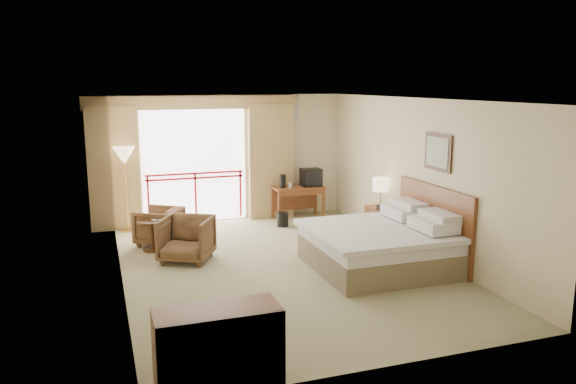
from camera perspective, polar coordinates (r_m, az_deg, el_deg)
name	(u,v)px	position (r m, az deg, el deg)	size (l,w,h in m)	color
floor	(281,266)	(9.27, -0.67, -7.54)	(7.00, 7.00, 0.00)	gray
ceiling	(281,99)	(8.78, -0.71, 9.39)	(7.00, 7.00, 0.00)	white
wall_back	(231,158)	(12.26, -5.82, 3.49)	(5.00, 5.00, 0.00)	beige
wall_front	(389,244)	(5.79, 10.25, -5.25)	(5.00, 5.00, 0.00)	beige
wall_left	(118,195)	(8.50, -16.92, -0.32)	(7.00, 7.00, 0.00)	beige
wall_right	(418,177)	(9.98, 13.08, 1.52)	(7.00, 7.00, 0.00)	beige
balcony_door	(195,166)	(12.11, -9.48, 2.59)	(2.40, 2.40, 0.00)	white
balcony_railing	(195,184)	(12.15, -9.40, 0.76)	(2.09, 0.03, 1.02)	#A80E18
curtain_left	(114,169)	(11.82, -17.29, 2.27)	(1.00, 0.26, 2.50)	#99774B
curtain_right	(270,161)	(12.35, -1.80, 3.13)	(1.00, 0.26, 2.50)	#99774B
valance	(193,102)	(11.89, -9.60, 8.97)	(4.40, 0.22, 0.28)	#99774B
hvac_vent	(288,110)	(12.50, -0.01, 8.30)	(0.50, 0.04, 0.50)	silver
bed	(381,245)	(9.20, 9.45, -5.38)	(2.13, 2.06, 0.97)	brown
headboard	(434,224)	(9.61, 14.58, -3.19)	(0.06, 2.10, 1.30)	#5D301B
framed_art	(438,152)	(9.40, 14.99, 3.93)	(0.04, 0.72, 0.60)	#321D0E
nightstand	(381,224)	(10.77, 9.41, -3.22)	(0.45, 0.54, 0.65)	#5D301B
table_lamp	(381,185)	(10.66, 9.41, 0.72)	(0.30, 0.30, 0.54)	tan
phone	(383,207)	(10.54, 9.62, -1.50)	(0.19, 0.15, 0.08)	black
desk	(297,193)	(12.31, 0.95, -0.14)	(1.10, 0.53, 0.72)	#5D301B
tv	(311,177)	(12.30, 2.36, 1.49)	(0.43, 0.34, 0.39)	black
coffee_maker	(283,181)	(12.10, -0.53, 1.10)	(0.13, 0.13, 0.29)	black
cup	(290,185)	(12.11, 0.22, 0.69)	(0.08, 0.08, 0.11)	white
wastebasket	(283,219)	(11.71, -0.54, -2.80)	(0.24, 0.24, 0.30)	black
armchair_far	(160,244)	(10.75, -12.89, -5.18)	(0.74, 0.76, 0.69)	#4D3421
armchair_near	(187,260)	(9.70, -10.21, -6.86)	(0.80, 0.83, 0.75)	#4D3421
side_table	(152,230)	(10.29, -13.63, -3.77)	(0.50, 0.50, 0.55)	#321D0E
book	(152,220)	(10.25, -13.68, -2.82)	(0.16, 0.21, 0.02)	white
floor_lamp	(124,159)	(11.57, -16.29, 3.27)	(0.44, 0.44, 1.71)	tan
dresser	(218,349)	(5.72, -7.10, -15.51)	(1.22, 0.52, 0.82)	#5D301B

